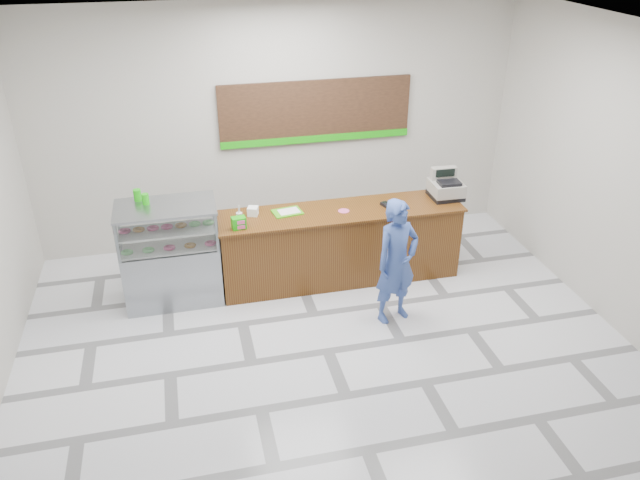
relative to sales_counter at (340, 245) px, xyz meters
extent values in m
plane|color=silver|center=(-0.55, -1.55, -0.52)|extent=(7.00, 7.00, 0.00)
plane|color=#B7B3A8|center=(-0.55, 1.45, 1.23)|extent=(7.00, 0.00, 7.00)
plane|color=silver|center=(-0.55, -1.55, 2.98)|extent=(7.00, 7.00, 0.00)
cube|color=#5A3512|center=(0.00, 0.00, -0.02)|extent=(3.20, 0.70, 1.00)
cube|color=#5A3512|center=(0.00, 0.00, 0.50)|extent=(3.26, 0.76, 0.03)
cube|color=gray|center=(-2.22, 0.00, -0.12)|extent=(1.20, 0.70, 0.80)
cube|color=white|center=(-2.22, 0.00, 0.53)|extent=(1.20, 0.70, 0.50)
cube|color=gray|center=(-2.22, 0.00, 0.80)|extent=(1.22, 0.72, 0.03)
cube|color=silver|center=(-2.22, 0.00, 0.30)|extent=(1.14, 0.64, 0.02)
cube|color=silver|center=(-2.22, 0.00, 0.54)|extent=(1.14, 0.64, 0.02)
torus|color=#80E684|center=(-2.72, -0.10, 0.34)|extent=(0.15, 0.15, 0.05)
torus|color=#80E684|center=(-2.47, -0.10, 0.34)|extent=(0.15, 0.15, 0.05)
torus|color=#E1518C|center=(-2.22, -0.10, 0.34)|extent=(0.15, 0.15, 0.05)
torus|color=#B47A32|center=(-1.97, -0.10, 0.34)|extent=(0.15, 0.15, 0.05)
torus|color=#E1518C|center=(-1.72, -0.10, 0.34)|extent=(0.15, 0.15, 0.05)
torus|color=#E1518C|center=(-2.72, 0.05, 0.58)|extent=(0.15, 0.15, 0.05)
torus|color=#B47A32|center=(-2.55, 0.05, 0.58)|extent=(0.15, 0.15, 0.05)
torus|color=#E1518C|center=(-2.39, 0.05, 0.58)|extent=(0.15, 0.15, 0.05)
torus|color=#E1518C|center=(-2.22, 0.05, 0.58)|extent=(0.15, 0.15, 0.05)
torus|color=#B47A32|center=(-2.05, 0.05, 0.58)|extent=(0.15, 0.15, 0.05)
torus|color=#80E684|center=(-1.89, 0.05, 0.58)|extent=(0.15, 0.15, 0.05)
torus|color=#80E684|center=(-1.72, 0.05, 0.58)|extent=(0.15, 0.15, 0.05)
cube|color=black|center=(0.00, 1.41, 1.43)|extent=(2.80, 0.05, 0.90)
cube|color=#18AD0D|center=(0.00, 1.38, 1.03)|extent=(2.80, 0.02, 0.10)
cube|color=black|center=(1.50, 0.07, 0.54)|extent=(0.41, 0.41, 0.06)
cube|color=gray|center=(1.50, 0.07, 0.66)|extent=(0.43, 0.45, 0.17)
cube|color=black|center=(1.50, -0.02, 0.76)|extent=(0.30, 0.22, 0.04)
cube|color=gray|center=(1.50, 0.19, 0.82)|extent=(0.35, 0.11, 0.17)
cube|color=black|center=(1.50, 0.13, 0.84)|extent=(0.27, 0.02, 0.10)
cube|color=black|center=(0.62, -0.02, 0.53)|extent=(0.13, 0.18, 0.04)
cube|color=#48BA16|center=(-0.69, 0.09, 0.52)|extent=(0.41, 0.32, 0.02)
cube|color=white|center=(-0.67, 0.09, 0.53)|extent=(0.29, 0.22, 0.00)
cube|color=white|center=(-1.14, 0.12, 0.57)|extent=(0.16, 0.16, 0.11)
cylinder|color=silver|center=(-1.33, -0.02, 0.57)|extent=(0.08, 0.08, 0.12)
cube|color=#18AD0D|center=(-1.36, -0.22, 0.59)|extent=(0.18, 0.14, 0.15)
cylinder|color=#E1518C|center=(0.03, -0.03, 0.52)|extent=(0.15, 0.15, 0.00)
cylinder|color=#18AD0D|center=(-2.53, 0.24, 0.89)|extent=(0.09, 0.09, 0.14)
cylinder|color=#18AD0D|center=(-2.44, 0.11, 0.88)|extent=(0.09, 0.09, 0.13)
imported|color=#37519C|center=(0.41, -1.07, 0.28)|extent=(0.67, 0.53, 1.59)
camera|label=1|loc=(-1.97, -7.12, 4.00)|focal=35.00mm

